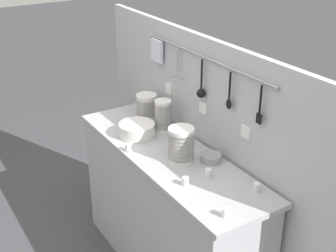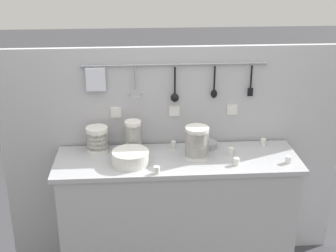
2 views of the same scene
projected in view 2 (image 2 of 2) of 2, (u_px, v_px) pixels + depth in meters
counter at (177, 219)px, 3.22m from camera, size 1.59×0.48×0.92m
back_wall at (174, 157)px, 3.34m from camera, size 2.39×0.11×1.60m
bowl_stack_short_front at (197, 143)px, 3.02m from camera, size 0.15×0.15×0.21m
bowl_stack_nested_right at (133, 136)px, 3.11m from camera, size 0.11×0.11×0.21m
bowl_stack_back_corner at (97, 139)px, 3.11m from camera, size 0.15×0.15×0.17m
plate_stack at (131, 157)px, 2.96m from camera, size 0.24×0.24×0.09m
steel_mixing_bowl at (208, 145)px, 3.19m from camera, size 0.12×0.12×0.04m
cup_back_left at (263, 142)px, 3.23m from camera, size 0.04×0.04×0.05m
cup_back_right at (157, 170)px, 2.84m from camera, size 0.04×0.04×0.05m
cup_edge_far at (288, 160)px, 2.97m from camera, size 0.04×0.04×0.05m
cup_by_caddy at (173, 145)px, 3.19m from camera, size 0.04×0.04×0.05m
cup_mid_row at (231, 151)px, 3.09m from camera, size 0.04×0.04×0.05m
cup_front_right at (236, 162)px, 2.95m from camera, size 0.04×0.04×0.05m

